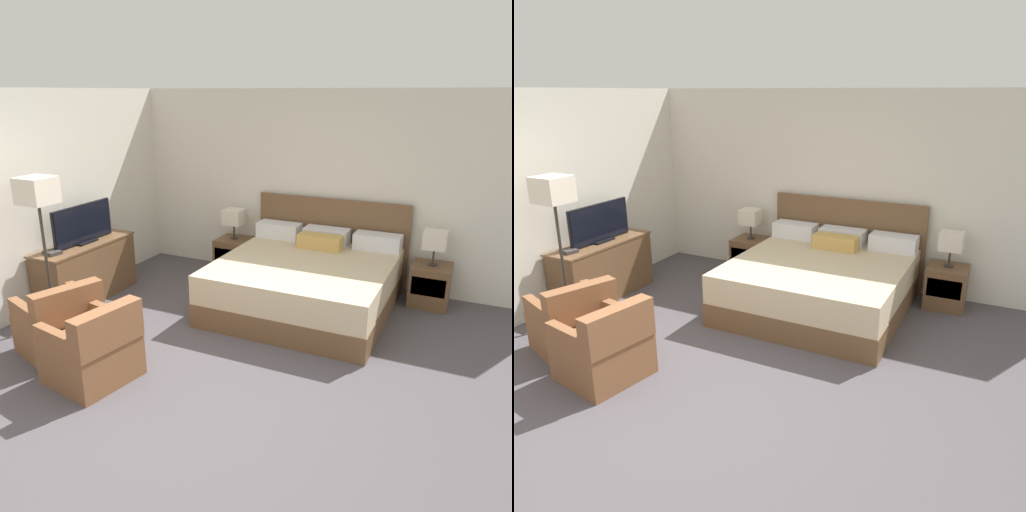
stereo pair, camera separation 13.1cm
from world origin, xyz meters
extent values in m
plane|color=#4C474C|center=(0.00, 0.00, 0.00)|extent=(10.16, 10.16, 0.00)
cube|color=silver|center=(0.00, 3.42, 1.27)|extent=(6.34, 0.06, 2.55)
cube|color=silver|center=(-2.60, 1.39, 1.27)|extent=(0.06, 5.19, 2.55)
cube|color=brown|center=(0.30, 2.30, 0.14)|extent=(1.98, 2.00, 0.28)
cube|color=#C6B28E|center=(0.30, 2.30, 0.45)|extent=(1.96, 1.98, 0.33)
cube|color=brown|center=(0.30, 3.32, 0.58)|extent=(2.06, 0.05, 1.17)
cube|color=silver|center=(-0.37, 3.13, 0.71)|extent=(0.58, 0.28, 0.20)
cube|color=silver|center=(0.30, 3.13, 0.71)|extent=(0.58, 0.28, 0.20)
cube|color=silver|center=(0.97, 3.13, 0.71)|extent=(0.58, 0.28, 0.20)
cube|color=tan|center=(0.30, 2.86, 0.70)|extent=(0.55, 0.22, 0.18)
cube|color=brown|center=(-1.05, 3.10, 0.26)|extent=(0.46, 0.46, 0.51)
cube|color=#473120|center=(-1.05, 2.87, 0.31)|extent=(0.39, 0.01, 0.23)
cube|color=brown|center=(1.65, 3.10, 0.26)|extent=(0.46, 0.46, 0.51)
cube|color=#473120|center=(1.65, 2.87, 0.31)|extent=(0.39, 0.01, 0.23)
cylinder|color=#332D28|center=(-1.05, 3.10, 0.52)|extent=(0.11, 0.11, 0.02)
cylinder|color=#332D28|center=(-1.05, 3.10, 0.63)|extent=(0.02, 0.02, 0.20)
cube|color=beige|center=(-1.05, 3.10, 0.83)|extent=(0.26, 0.26, 0.21)
cylinder|color=#332D28|center=(1.65, 3.10, 0.52)|extent=(0.11, 0.11, 0.02)
cylinder|color=#332D28|center=(1.65, 3.10, 0.63)|extent=(0.02, 0.02, 0.20)
cube|color=beige|center=(1.65, 3.10, 0.83)|extent=(0.26, 0.26, 0.21)
cube|color=brown|center=(-2.31, 1.48, 0.36)|extent=(0.46, 1.34, 0.73)
cube|color=brown|center=(-2.31, 1.48, 0.72)|extent=(0.48, 1.38, 0.02)
cube|color=black|center=(-2.31, 1.51, 0.74)|extent=(0.18, 0.29, 0.02)
cube|color=black|center=(-2.31, 1.51, 0.97)|extent=(0.04, 0.94, 0.47)
cube|color=black|center=(-2.29, 1.51, 0.97)|extent=(0.01, 0.92, 0.45)
cube|color=#383333|center=(-2.31, 0.99, 0.75)|extent=(0.21, 0.18, 0.04)
cube|color=brown|center=(-1.60, 0.31, 0.20)|extent=(0.86, 0.86, 0.40)
cube|color=brown|center=(-1.34, 0.23, 0.58)|extent=(0.37, 0.70, 0.36)
cube|color=brown|center=(-1.69, 0.03, 0.49)|extent=(0.62, 0.29, 0.18)
cube|color=brown|center=(-1.50, 0.59, 0.49)|extent=(0.62, 0.29, 0.18)
cube|color=brown|center=(-0.94, 0.05, 0.20)|extent=(0.79, 0.79, 0.40)
cube|color=brown|center=(-0.67, 0.00, 0.58)|extent=(0.28, 0.70, 0.36)
cube|color=brown|center=(-0.99, -0.24, 0.49)|extent=(0.63, 0.20, 0.18)
cube|color=brown|center=(-0.88, 0.34, 0.49)|extent=(0.63, 0.20, 0.18)
cylinder|color=#332D28|center=(-2.09, 0.70, 0.01)|extent=(0.28, 0.28, 0.02)
cylinder|color=#332D28|center=(-2.09, 0.70, 0.71)|extent=(0.03, 0.03, 1.37)
cube|color=beige|center=(-2.09, 0.70, 1.54)|extent=(0.33, 0.33, 0.28)
camera|label=1|loc=(2.12, -2.95, 2.51)|focal=35.00mm
camera|label=2|loc=(2.24, -2.89, 2.51)|focal=35.00mm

